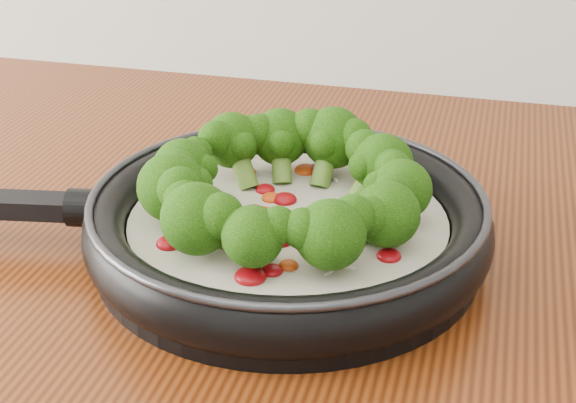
# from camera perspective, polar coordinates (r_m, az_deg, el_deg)

# --- Properties ---
(skillet) EXTENTS (0.55, 0.39, 0.10)m
(skillet) POSITION_cam_1_polar(r_m,az_deg,el_deg) (0.69, -0.28, -0.81)
(skillet) COLOR black
(skillet) RESTS_ON counter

